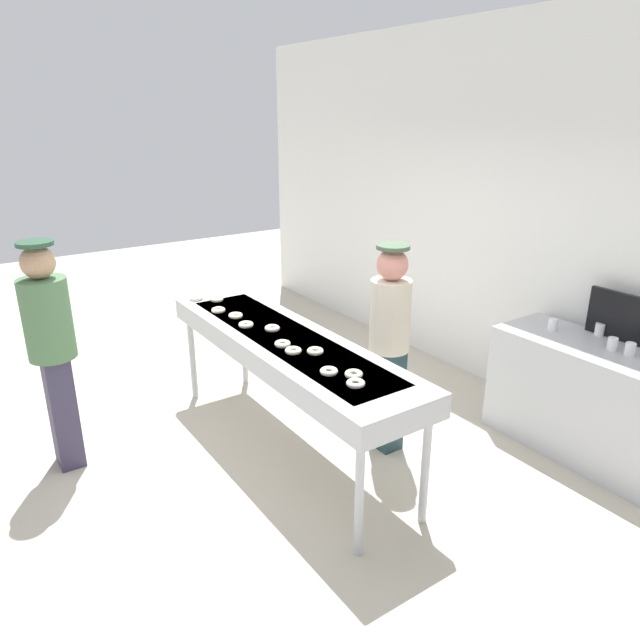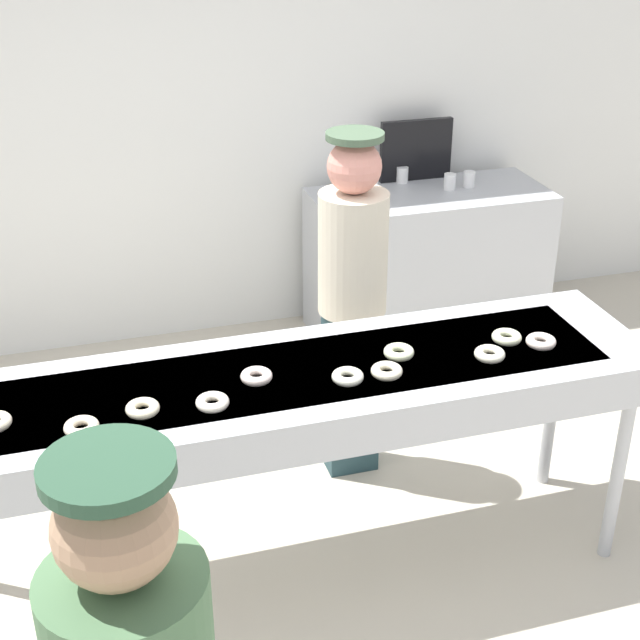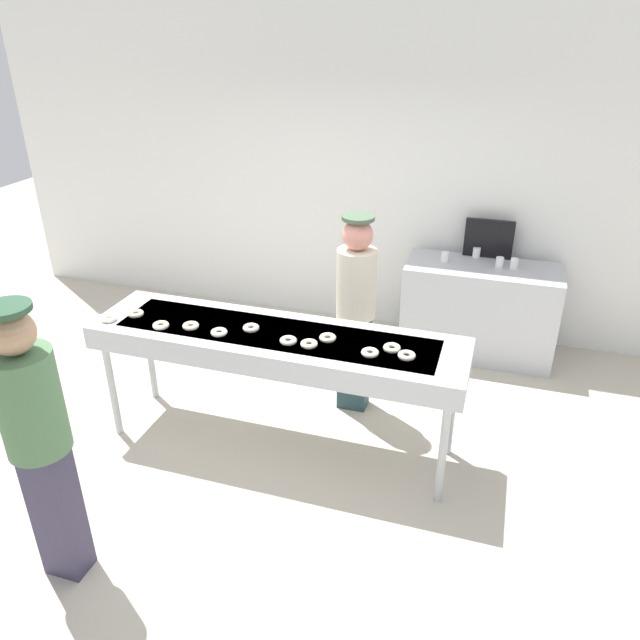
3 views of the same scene
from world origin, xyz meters
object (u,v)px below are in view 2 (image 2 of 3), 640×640
object	(u,v)px
sugar_donut_9	(399,352)
menu_display	(416,150)
paper_cup_1	(450,182)
worker_baker	(352,292)
sugar_donut_5	(348,377)
sugar_donut_11	(541,341)
sugar_donut_4	(506,337)
paper_cup_0	(402,175)
sugar_donut_10	(212,402)
sugar_donut_0	(387,371)
prep_counter	(427,263)
sugar_donut_2	(143,408)
sugar_donut_6	(256,376)
paper_cup_3	(372,190)
sugar_donut_1	(490,354)
fryer_conveyor	(304,391)
sugar_donut_7	(81,427)
paper_cup_2	(469,179)

from	to	relation	value
sugar_donut_9	menu_display	size ratio (longest dim) A/B	0.26
paper_cup_1	worker_baker	bearing A→B (deg)	-129.10
sugar_donut_5	sugar_donut_11	size ratio (longest dim) A/B	1.00
sugar_donut_4	paper_cup_0	size ratio (longest dim) A/B	1.24
sugar_donut_10	menu_display	size ratio (longest dim) A/B	0.26
sugar_donut_0	worker_baker	distance (m)	0.80
sugar_donut_0	sugar_donut_9	xyz separation A→B (m)	(0.10, 0.12, 0.00)
prep_counter	paper_cup_1	size ratio (longest dim) A/B	14.83
sugar_donut_0	paper_cup_1	size ratio (longest dim) A/B	1.24
menu_display	sugar_donut_9	bearing A→B (deg)	-113.36
sugar_donut_2	sugar_donut_6	size ratio (longest dim) A/B	1.00
paper_cup_3	sugar_donut_5	bearing A→B (deg)	-111.78
sugar_donut_0	sugar_donut_1	bearing A→B (deg)	1.28
sugar_donut_5	sugar_donut_9	size ratio (longest dim) A/B	1.00
sugar_donut_0	worker_baker	xyz separation A→B (m)	(0.13, 0.78, -0.04)
paper_cup_1	fryer_conveyor	bearing A→B (deg)	-126.77
sugar_donut_6	sugar_donut_10	world-z (taller)	same
sugar_donut_7	prep_counter	bearing A→B (deg)	44.35
sugar_donut_5	paper_cup_0	distance (m)	2.51
sugar_donut_1	sugar_donut_11	size ratio (longest dim) A/B	1.00
sugar_donut_7	menu_display	bearing A→B (deg)	47.72
paper_cup_1	menu_display	size ratio (longest dim) A/B	0.21
sugar_donut_6	menu_display	bearing A→B (deg)	55.56
sugar_donut_4	prep_counter	bearing A→B (deg)	75.81
paper_cup_3	paper_cup_2	bearing A→B (deg)	1.86
sugar_donut_1	sugar_donut_10	distance (m)	1.09
paper_cup_1	paper_cup_2	world-z (taller)	same
sugar_donut_4	worker_baker	distance (m)	0.79
sugar_donut_9	sugar_donut_4	bearing A→B (deg)	-0.54
worker_baker	paper_cup_3	world-z (taller)	worker_baker
sugar_donut_4	sugar_donut_9	xyz separation A→B (m)	(-0.45, 0.00, 0.00)
sugar_donut_11	menu_display	size ratio (longest dim) A/B	0.26
sugar_donut_11	paper_cup_2	bearing A→B (deg)	72.72
worker_baker	sugar_donut_10	bearing A→B (deg)	46.01
sugar_donut_6	paper_cup_3	size ratio (longest dim) A/B	1.24
paper_cup_0	sugar_donut_2	bearing A→B (deg)	-129.06
sugar_donut_0	sugar_donut_2	xyz separation A→B (m)	(-0.90, -0.00, 0.00)
fryer_conveyor	sugar_donut_9	xyz separation A→B (m)	(0.38, 0.01, 0.11)
paper_cup_1	sugar_donut_7	bearing A→B (deg)	-137.00
sugar_donut_0	sugar_donut_2	bearing A→B (deg)	-179.88
sugar_donut_4	menu_display	xyz separation A→B (m)	(0.49, 2.18, 0.11)
sugar_donut_0	sugar_donut_4	world-z (taller)	same
sugar_donut_11	menu_display	bearing A→B (deg)	80.63
sugar_donut_0	menu_display	world-z (taller)	menu_display
sugar_donut_6	paper_cup_3	distance (m)	2.26
sugar_donut_5	paper_cup_2	distance (m)	2.52
paper_cup_2	paper_cup_3	xyz separation A→B (m)	(-0.63, -0.02, 0.00)
prep_counter	paper_cup_2	bearing A→B (deg)	7.18
sugar_donut_2	paper_cup_2	world-z (taller)	same
sugar_donut_11	sugar_donut_6	bearing A→B (deg)	177.20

